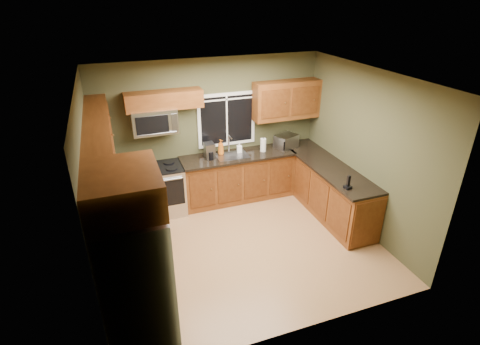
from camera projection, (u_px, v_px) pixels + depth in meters
floor at (244, 245)px, 6.09m from camera, size 4.20×4.20×0.00m
ceiling at (245, 78)px, 4.90m from camera, size 4.20×4.20×0.00m
back_wall at (211, 131)px, 7.02m from camera, size 4.20×0.00×4.20m
front_wall at (304, 240)px, 3.98m from camera, size 4.20×0.00×4.20m
left_wall at (94, 195)px, 4.86m from camera, size 0.00×3.60×3.60m
right_wall at (365, 152)px, 6.14m from camera, size 0.00×3.60×3.60m
window at (227, 120)px, 7.00m from camera, size 1.12×0.03×1.02m
base_cabinets_left at (124, 228)px, 5.75m from camera, size 0.60×2.65×0.90m
countertop_left at (122, 201)px, 5.55m from camera, size 0.65×2.65×0.04m
base_cabinets_back at (238, 177)px, 7.29m from camera, size 2.17×0.60×0.90m
countertop_back at (238, 156)px, 7.06m from camera, size 2.17×0.65×0.04m
base_cabinets_peninsula at (326, 188)px, 6.90m from camera, size 0.60×2.52×0.90m
countertop_peninsula at (327, 165)px, 6.69m from camera, size 0.65×2.50×0.04m
upper_cabinets_left at (100, 144)px, 5.09m from camera, size 0.33×2.65×0.72m
upper_cabinets_back_left at (164, 100)px, 6.30m from camera, size 1.30×0.33×0.30m
upper_cabinets_back_right at (286, 100)px, 7.09m from camera, size 1.30×0.33×0.72m
upper_cabinet_over_fridge at (122, 189)px, 3.57m from camera, size 0.72×0.90×0.38m
refrigerator at (137, 280)px, 4.07m from camera, size 0.74×0.90×1.80m
range at (162, 190)px, 6.81m from camera, size 0.76×0.69×0.94m
microwave at (154, 121)px, 6.37m from camera, size 0.76×0.41×0.42m
sink at (232, 155)px, 7.02m from camera, size 0.60×0.42×0.36m
toaster_oven at (286, 141)px, 7.32m from camera, size 0.51×0.46×0.26m
coffee_maker at (210, 151)px, 6.86m from camera, size 0.18×0.24×0.29m
kettle at (212, 149)px, 7.01m from camera, size 0.18×0.18×0.25m
paper_towel_roll at (263, 145)px, 7.16m from camera, size 0.14×0.14×0.28m
soap_bottle_a at (221, 147)px, 7.01m from camera, size 0.15×0.15×0.29m
soap_bottle_b at (239, 147)px, 7.12m from camera, size 0.11×0.11×0.20m
cordless_phone at (348, 185)px, 5.83m from camera, size 0.11×0.11×0.22m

